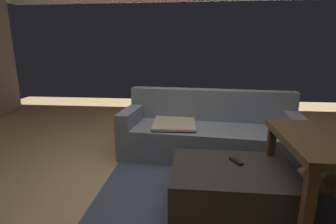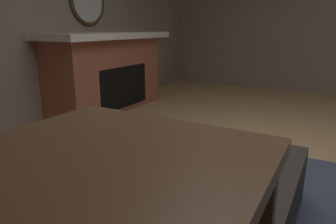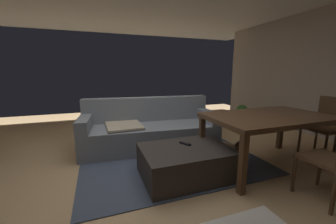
# 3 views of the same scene
# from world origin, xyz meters

# --- Properties ---
(floor) EXTENTS (9.40, 9.40, 0.00)m
(floor) POSITION_xyz_m (0.00, 0.00, 0.00)
(floor) COLOR tan
(area_rug) EXTENTS (2.60, 2.00, 0.01)m
(area_rug) POSITION_xyz_m (0.61, 0.30, 0.01)
(area_rug) COLOR #3D475B
(area_rug) RESTS_ON ground
(couch) EXTENTS (2.36, 1.07, 0.86)m
(couch) POSITION_xyz_m (0.45, 0.92, 0.31)
(couch) COLOR slate
(couch) RESTS_ON ground
(ottoman_coffee_table) EXTENTS (1.10, 0.80, 0.38)m
(ottoman_coffee_table) POSITION_xyz_m (0.61, -0.27, 0.19)
(ottoman_coffee_table) COLOR #2D2826
(ottoman_coffee_table) RESTS_ON ground
(tv_remote) EXTENTS (0.12, 0.17, 0.02)m
(tv_remote) POSITION_xyz_m (0.65, -0.15, 0.40)
(tv_remote) COLOR black
(tv_remote) RESTS_ON ottoman_coffee_table
(small_dog) EXTENTS (0.33, 0.51, 0.27)m
(small_dog) POSITION_xyz_m (1.47, -0.01, 0.16)
(small_dog) COLOR #8C6B4C
(small_dog) RESTS_ON ground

